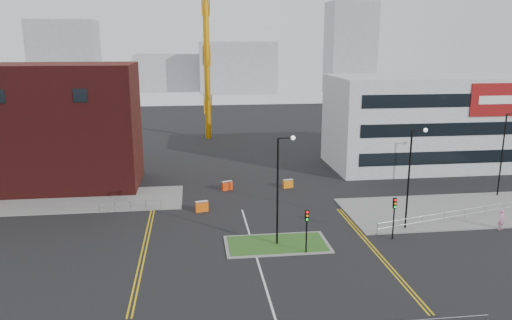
% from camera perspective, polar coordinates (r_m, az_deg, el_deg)
% --- Properties ---
extents(ground, '(200.00, 200.00, 0.00)m').
position_cam_1_polar(ground, '(34.57, 1.33, -15.01)').
color(ground, black).
rests_on(ground, ground).
extents(pavement_left, '(28.00, 8.00, 0.12)m').
position_cam_1_polar(pavement_left, '(56.68, -22.76, -4.43)').
color(pavement_left, slate).
rests_on(pavement_left, ground).
extents(pavement_right, '(24.00, 10.00, 0.12)m').
position_cam_1_polar(pavement_right, '(54.02, 22.77, -5.29)').
color(pavement_right, slate).
rests_on(pavement_right, ground).
extents(island_kerb, '(8.60, 4.60, 0.08)m').
position_cam_1_polar(island_kerb, '(41.96, 2.41, -9.59)').
color(island_kerb, slate).
rests_on(island_kerb, ground).
extents(grass_island, '(8.00, 4.00, 0.12)m').
position_cam_1_polar(grass_island, '(41.95, 2.41, -9.57)').
color(grass_island, '#1E4B19').
rests_on(grass_island, ground).
extents(brick_building, '(24.20, 10.07, 14.24)m').
position_cam_1_polar(brick_building, '(61.61, -24.57, 3.28)').
color(brick_building, '#441211').
rests_on(brick_building, ground).
extents(office_block, '(25.00, 12.20, 12.00)m').
position_cam_1_polar(office_block, '(69.94, 18.82, 4.18)').
color(office_block, '#ACAEB1').
rests_on(office_block, ground).
extents(streetlamp_island, '(1.46, 0.36, 9.18)m').
position_cam_1_polar(streetlamp_island, '(40.19, 2.79, -2.52)').
color(streetlamp_island, black).
rests_on(streetlamp_island, ground).
extents(streetlamp_right_near, '(1.46, 0.36, 9.18)m').
position_cam_1_polar(streetlamp_right_near, '(45.61, 17.36, -1.18)').
color(streetlamp_right_near, black).
rests_on(streetlamp_right_near, ground).
extents(streetlamp_right_far, '(1.46, 0.36, 9.18)m').
position_cam_1_polar(streetlamp_right_far, '(59.23, 26.55, 1.29)').
color(streetlamp_right_far, black).
rests_on(streetlamp_right_far, ground).
extents(traffic_light_island, '(0.28, 0.33, 3.65)m').
position_cam_1_polar(traffic_light_island, '(39.56, 5.82, -7.18)').
color(traffic_light_island, black).
rests_on(traffic_light_island, ground).
extents(traffic_light_right, '(0.28, 0.33, 3.65)m').
position_cam_1_polar(traffic_light_right, '(43.76, 15.53, -5.56)').
color(traffic_light_right, black).
rests_on(traffic_light_right, ground).
extents(railing_left, '(6.05, 0.05, 1.10)m').
position_cam_1_polar(railing_left, '(50.94, -14.17, -4.92)').
color(railing_left, gray).
rests_on(railing_left, ground).
extents(railing_right, '(19.05, 5.05, 1.10)m').
position_cam_1_polar(railing_right, '(51.02, 22.76, -5.52)').
color(railing_right, gray).
rests_on(railing_right, ground).
extents(centre_line, '(0.15, 30.00, 0.01)m').
position_cam_1_polar(centre_line, '(36.32, 0.84, -13.51)').
color(centre_line, silver).
rests_on(centre_line, ground).
extents(yellow_left_a, '(0.12, 24.00, 0.01)m').
position_cam_1_polar(yellow_left_a, '(43.51, -12.67, -9.11)').
color(yellow_left_a, gold).
rests_on(yellow_left_a, ground).
extents(yellow_left_b, '(0.12, 24.00, 0.01)m').
position_cam_1_polar(yellow_left_b, '(43.48, -12.28, -9.11)').
color(yellow_left_b, gold).
rests_on(yellow_left_b, ground).
extents(yellow_right_a, '(0.12, 20.00, 0.01)m').
position_cam_1_polar(yellow_right_a, '(42.07, 13.16, -9.95)').
color(yellow_right_a, gold).
rests_on(yellow_right_a, ground).
extents(yellow_right_b, '(0.12, 20.00, 0.01)m').
position_cam_1_polar(yellow_right_b, '(42.17, 13.55, -9.91)').
color(yellow_right_b, gold).
rests_on(yellow_right_b, ground).
extents(skyline_a, '(18.00, 12.00, 22.00)m').
position_cam_1_polar(skyline_a, '(154.22, -20.94, 10.63)').
color(skyline_a, gray).
rests_on(skyline_a, ground).
extents(skyline_b, '(24.00, 12.00, 16.00)m').
position_cam_1_polar(skyline_b, '(160.90, -2.12, 10.51)').
color(skyline_b, gray).
rests_on(skyline_b, ground).
extents(skyline_c, '(14.00, 12.00, 28.00)m').
position_cam_1_polar(skyline_c, '(162.78, 10.69, 12.44)').
color(skyline_c, gray).
rests_on(skyline_c, ground).
extents(skyline_d, '(30.00, 12.00, 12.00)m').
position_cam_1_polar(skyline_d, '(170.37, -8.56, 9.87)').
color(skyline_d, gray).
rests_on(skyline_d, ground).
extents(pedestrian, '(0.80, 0.69, 1.86)m').
position_cam_1_polar(pedestrian, '(49.86, 26.26, -6.13)').
color(pedestrian, pink).
rests_on(pedestrian, ground).
extents(barrier_left, '(1.29, 0.85, 1.03)m').
position_cam_1_polar(barrier_left, '(56.44, -3.33, -2.90)').
color(barrier_left, red).
rests_on(barrier_left, ground).
extents(barrier_mid, '(1.33, 0.73, 1.06)m').
position_cam_1_polar(barrier_mid, '(49.71, -6.22, -5.25)').
color(barrier_mid, '#ED5C0D').
rests_on(barrier_mid, ground).
extents(barrier_right, '(1.22, 0.68, 0.98)m').
position_cam_1_polar(barrier_right, '(57.33, 3.67, -2.68)').
color(barrier_right, orange).
rests_on(barrier_right, ground).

